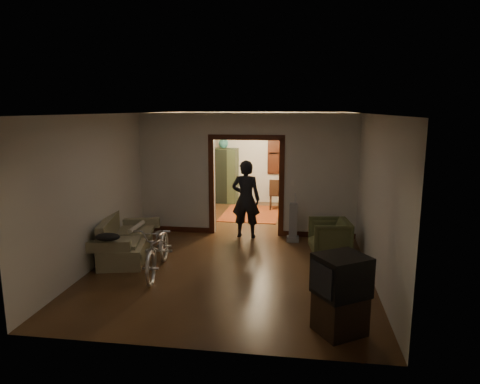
% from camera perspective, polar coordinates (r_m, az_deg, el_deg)
% --- Properties ---
extents(floor, '(5.00, 8.50, 0.01)m').
position_cam_1_polar(floor, '(9.42, 0.26, -6.84)').
color(floor, '#362011').
rests_on(floor, ground).
extents(ceiling, '(5.00, 8.50, 0.01)m').
position_cam_1_polar(ceiling, '(8.96, 0.28, 10.46)').
color(ceiling, white).
rests_on(ceiling, floor).
extents(wall_back, '(5.00, 0.02, 2.80)m').
position_cam_1_polar(wall_back, '(13.27, 2.79, 4.58)').
color(wall_back, beige).
rests_on(wall_back, floor).
extents(wall_left, '(0.02, 8.50, 2.80)m').
position_cam_1_polar(wall_left, '(9.74, -14.47, 1.89)').
color(wall_left, beige).
rests_on(wall_left, floor).
extents(wall_right, '(0.02, 8.50, 2.80)m').
position_cam_1_polar(wall_right, '(9.09, 16.08, 1.17)').
color(wall_right, beige).
rests_on(wall_right, floor).
extents(partition_wall, '(5.00, 0.14, 2.80)m').
position_cam_1_polar(partition_wall, '(9.82, 0.87, 2.31)').
color(partition_wall, beige).
rests_on(partition_wall, floor).
extents(door_casing, '(1.74, 0.20, 2.32)m').
position_cam_1_polar(door_casing, '(9.87, 0.86, 0.59)').
color(door_casing, '#36160C').
rests_on(door_casing, floor).
extents(far_window, '(0.98, 0.06, 1.28)m').
position_cam_1_polar(far_window, '(13.17, 5.83, 5.15)').
color(far_window, black).
rests_on(far_window, wall_back).
extents(chandelier, '(0.24, 0.24, 0.24)m').
position_cam_1_polar(chandelier, '(11.46, 2.00, 8.33)').
color(chandelier, '#FFE0A5').
rests_on(chandelier, ceiling).
extents(light_switch, '(0.08, 0.01, 0.12)m').
position_cam_1_polar(light_switch, '(9.69, 6.98, 1.22)').
color(light_switch, silver).
rests_on(light_switch, partition_wall).
extents(sofa, '(1.16, 1.90, 0.81)m').
position_cam_1_polar(sofa, '(8.78, -14.92, -5.77)').
color(sofa, '#6E6A49').
rests_on(sofa, floor).
extents(rolled_paper, '(0.09, 0.72, 0.09)m').
position_cam_1_polar(rolled_paper, '(8.98, -13.62, -4.53)').
color(rolled_paper, beige).
rests_on(rolled_paper, sofa).
extents(jacket, '(0.44, 0.33, 0.13)m').
position_cam_1_polar(jacket, '(7.89, -17.25, -5.74)').
color(jacket, black).
rests_on(jacket, sofa).
extents(bicycle, '(0.83, 1.82, 0.92)m').
position_cam_1_polar(bicycle, '(7.80, -10.84, -7.30)').
color(bicycle, silver).
rests_on(bicycle, floor).
extents(armchair, '(0.88, 0.86, 0.71)m').
position_cam_1_polar(armchair, '(8.84, 11.85, -5.86)').
color(armchair, '#4C542F').
rests_on(armchair, floor).
extents(tv_stand, '(0.76, 0.74, 0.52)m').
position_cam_1_polar(tv_stand, '(5.95, 13.16, -15.53)').
color(tv_stand, black).
rests_on(tv_stand, floor).
extents(crt_tv, '(0.81, 0.79, 0.53)m').
position_cam_1_polar(crt_tv, '(5.73, 13.39, -10.76)').
color(crt_tv, black).
rests_on(crt_tv, tv_stand).
extents(vacuum, '(0.30, 0.26, 0.87)m').
position_cam_1_polar(vacuum, '(9.50, 7.10, -4.04)').
color(vacuum, gray).
rests_on(vacuum, floor).
extents(person, '(0.67, 0.46, 1.77)m').
position_cam_1_polar(person, '(9.66, 0.79, -0.94)').
color(person, black).
rests_on(person, floor).
extents(oriental_rug, '(1.60, 2.07, 0.02)m').
position_cam_1_polar(oriental_rug, '(11.99, 1.52, -2.87)').
color(oriental_rug, maroon).
rests_on(oriental_rug, floor).
extents(locker, '(0.89, 0.55, 1.70)m').
position_cam_1_polar(locker, '(13.27, -2.18, 2.19)').
color(locker, '#2E3A22').
rests_on(locker, floor).
extents(globe, '(0.29, 0.29, 0.29)m').
position_cam_1_polar(globe, '(13.15, -2.22, 6.89)').
color(globe, '#1E5972').
rests_on(globe, locker).
extents(desk, '(1.02, 0.67, 0.70)m').
position_cam_1_polar(desk, '(12.84, 7.30, -0.45)').
color(desk, black).
rests_on(desk, floor).
extents(desk_chair, '(0.49, 0.49, 0.91)m').
position_cam_1_polar(desk_chair, '(12.44, 4.91, -0.30)').
color(desk_chair, black).
rests_on(desk_chair, floor).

